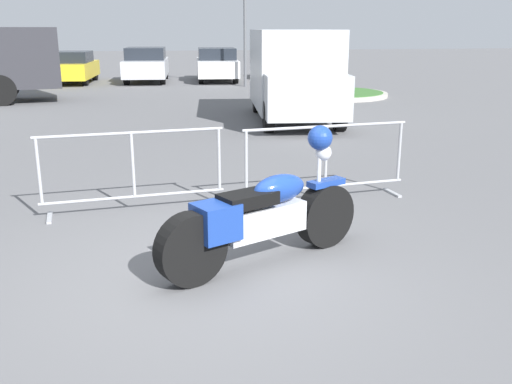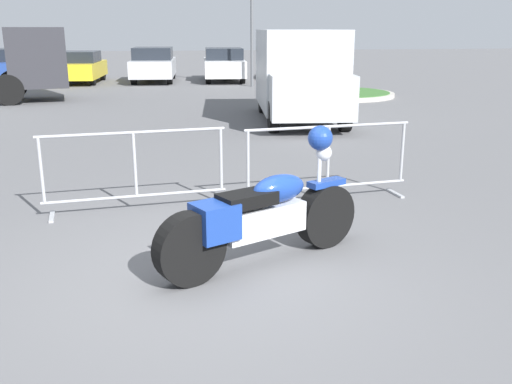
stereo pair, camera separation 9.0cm
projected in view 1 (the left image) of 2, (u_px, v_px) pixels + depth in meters
name	position (u px, v px, depth m)	size (l,w,h in m)	color
ground_plane	(215.00, 279.00, 5.52)	(120.00, 120.00, 0.00)	#5B5B5E
motorcycle	(264.00, 215.00, 5.76)	(2.26, 1.20, 1.36)	black
crowd_barrier_near	(133.00, 170.00, 7.42)	(2.39, 0.67, 1.07)	#9EA0A5
crowd_barrier_far	(326.00, 162.00, 7.91)	(2.39, 0.67, 1.07)	#9EA0A5
delivery_van	(294.00, 72.00, 14.86)	(2.53, 5.20, 2.31)	#B2B7BC
parked_car_yellow	(73.00, 67.00, 25.17)	(1.99, 4.19, 1.38)	yellow
parked_car_silver	(146.00, 64.00, 25.79)	(2.20, 4.64, 1.53)	#B7BABF
parked_car_white	(217.00, 64.00, 26.17)	(2.15, 4.53, 1.49)	white
parked_car_tan	(283.00, 64.00, 26.96)	(2.03, 4.27, 1.41)	tan
planter_island	(322.00, 86.00, 20.22)	(3.95, 3.95, 1.22)	#ADA89E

